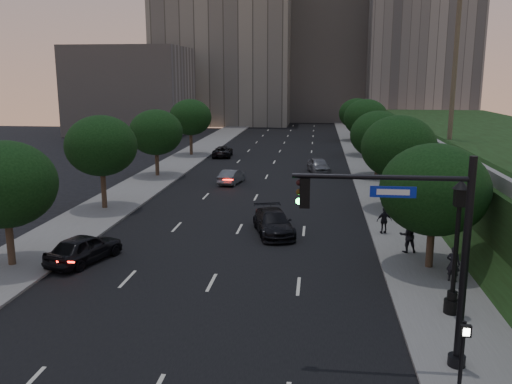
# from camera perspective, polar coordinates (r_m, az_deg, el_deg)

# --- Properties ---
(ground) EXTENTS (160.00, 160.00, 0.00)m
(ground) POSITION_cam_1_polar(r_m,az_deg,el_deg) (20.91, -7.43, -14.51)
(ground) COLOR black
(ground) RESTS_ON ground
(road_surface) EXTENTS (16.00, 140.00, 0.02)m
(road_surface) POSITION_cam_1_polar(r_m,az_deg,el_deg) (49.23, 0.90, 1.18)
(road_surface) COLOR black
(road_surface) RESTS_ON ground
(sidewalk_right) EXTENTS (4.50, 140.00, 0.15)m
(sidewalk_right) POSITION_cam_1_polar(r_m,az_deg,el_deg) (49.31, 12.85, 0.97)
(sidewalk_right) COLOR slate
(sidewalk_right) RESTS_ON ground
(sidewalk_left) EXTENTS (4.50, 140.00, 0.15)m
(sidewalk_left) POSITION_cam_1_polar(r_m,az_deg,el_deg) (51.22, -10.59, 1.48)
(sidewalk_left) COLOR slate
(sidewalk_left) RESTS_ON ground
(parapet_wall) EXTENTS (0.35, 90.00, 0.70)m
(parapet_wall) POSITION_cam_1_polar(r_m,az_deg,el_deg) (47.21, 17.29, 5.50)
(parapet_wall) COLOR slate
(parapet_wall) RESTS_ON embankment
(office_block_left) EXTENTS (26.00, 20.00, 32.00)m
(office_block_left) POSITION_cam_1_polar(r_m,az_deg,el_deg) (111.89, -3.25, 15.49)
(office_block_left) COLOR gray
(office_block_left) RESTS_ON ground
(office_block_mid) EXTENTS (22.00, 18.00, 26.00)m
(office_block_mid) POSITION_cam_1_polar(r_m,az_deg,el_deg) (120.17, 7.32, 13.75)
(office_block_mid) COLOR gray
(office_block_mid) RESTS_ON ground
(office_block_right) EXTENTS (20.00, 22.00, 36.00)m
(office_block_right) POSITION_cam_1_polar(r_m,az_deg,el_deg) (116.06, 16.71, 15.89)
(office_block_right) COLOR gray
(office_block_right) RESTS_ON ground
(office_block_filler) EXTENTS (18.00, 16.00, 14.00)m
(office_block_filler) POSITION_cam_1_polar(r_m,az_deg,el_deg) (93.33, -12.92, 10.36)
(office_block_filler) COLOR gray
(office_block_filler) RESTS_ON ground
(tree_right_a) EXTENTS (5.20, 5.20, 6.24)m
(tree_right_a) POSITION_cam_1_polar(r_m,az_deg,el_deg) (27.23, 18.24, 0.24)
(tree_right_a) COLOR #38281C
(tree_right_a) RESTS_ON ground
(tree_right_b) EXTENTS (5.20, 5.20, 6.74)m
(tree_right_b) POSITION_cam_1_polar(r_m,az_deg,el_deg) (38.82, 14.79, 4.57)
(tree_right_b) COLOR #38281C
(tree_right_b) RESTS_ON ground
(tree_right_c) EXTENTS (5.20, 5.20, 6.24)m
(tree_right_c) POSITION_cam_1_polar(r_m,az_deg,el_deg) (51.69, 12.75, 5.90)
(tree_right_c) COLOR #38281C
(tree_right_c) RESTS_ON ground
(tree_right_d) EXTENTS (5.20, 5.20, 6.74)m
(tree_right_d) POSITION_cam_1_polar(r_m,az_deg,el_deg) (65.53, 11.49, 7.64)
(tree_right_d) COLOR #38281C
(tree_right_d) RESTS_ON ground
(tree_right_e) EXTENTS (5.20, 5.20, 6.24)m
(tree_right_e) POSITION_cam_1_polar(r_m,az_deg,el_deg) (80.48, 10.58, 8.11)
(tree_right_e) COLOR #38281C
(tree_right_e) RESTS_ON ground
(tree_left_a) EXTENTS (5.00, 5.00, 6.34)m
(tree_left_a) POSITION_cam_1_polar(r_m,az_deg,el_deg) (28.85, -24.96, 0.73)
(tree_left_a) COLOR #38281C
(tree_left_a) RESTS_ON ground
(tree_left_b) EXTENTS (5.00, 5.00, 6.71)m
(tree_left_b) POSITION_cam_1_polar(r_m,az_deg,el_deg) (39.39, -15.99, 4.70)
(tree_left_b) COLOR #38281C
(tree_left_b) RESTS_ON ground
(tree_left_c) EXTENTS (5.00, 5.00, 6.34)m
(tree_left_c) POSITION_cam_1_polar(r_m,az_deg,el_deg) (51.60, -10.49, 6.20)
(tree_left_c) COLOR #38281C
(tree_left_c) RESTS_ON ground
(tree_left_d) EXTENTS (5.00, 5.00, 6.71)m
(tree_left_d) POSITION_cam_1_polar(r_m,az_deg,el_deg) (65.04, -6.92, 7.82)
(tree_left_d) COLOR #38281C
(tree_left_d) RESTS_ON ground
(traffic_signal_mast) EXTENTS (5.68, 0.56, 7.00)m
(traffic_signal_mast) POSITION_cam_1_polar(r_m,az_deg,el_deg) (17.91, 17.72, -6.91)
(traffic_signal_mast) COLOR black
(traffic_signal_mast) RESTS_ON ground
(street_lamp) EXTENTS (0.64, 0.64, 5.62)m
(street_lamp) POSITION_cam_1_polar(r_m,az_deg,el_deg) (22.43, 20.28, -6.04)
(street_lamp) COLOR black
(street_lamp) RESTS_ON ground
(pedestrian_signal) EXTENTS (0.30, 0.33, 2.50)m
(pedestrian_signal) POSITION_cam_1_polar(r_m,az_deg,el_deg) (17.25, 20.92, -15.50)
(pedestrian_signal) COLOR black
(pedestrian_signal) RESTS_ON ground
(sedan_near_left) EXTENTS (3.08, 4.75, 1.50)m
(sedan_near_left) POSITION_cam_1_polar(r_m,az_deg,el_deg) (29.07, -17.64, -5.65)
(sedan_near_left) COLOR black
(sedan_near_left) RESTS_ON ground
(sedan_mid_left) EXTENTS (2.04, 4.10, 1.29)m
(sedan_mid_left) POSITION_cam_1_polar(r_m,az_deg,el_deg) (47.90, -2.56, 1.64)
(sedan_mid_left) COLOR #53565B
(sedan_mid_left) RESTS_ON ground
(sedan_far_left) EXTENTS (2.42, 4.70, 1.27)m
(sedan_far_left) POSITION_cam_1_polar(r_m,az_deg,el_deg) (64.14, -3.53, 4.28)
(sedan_far_left) COLOR black
(sedan_far_left) RESTS_ON ground
(sedan_near_right) EXTENTS (3.21, 5.29, 1.43)m
(sedan_near_right) POSITION_cam_1_polar(r_m,az_deg,el_deg) (32.58, 1.85, -3.24)
(sedan_near_right) COLOR black
(sedan_near_right) RESTS_ON ground
(sedan_far_right) EXTENTS (2.64, 4.71, 1.51)m
(sedan_far_right) POSITION_cam_1_polar(r_m,az_deg,el_deg) (53.46, 6.61, 2.79)
(sedan_far_right) COLOR slate
(sedan_far_right) RESTS_ON ground
(pedestrian_a) EXTENTS (0.70, 0.58, 1.65)m
(pedestrian_a) POSITION_cam_1_polar(r_m,az_deg,el_deg) (26.39, 20.05, -7.12)
(pedestrian_a) COLOR black
(pedestrian_a) RESTS_ON sidewalk_right
(pedestrian_b) EXTENTS (1.00, 0.83, 1.89)m
(pedestrian_b) POSITION_cam_1_polar(r_m,az_deg,el_deg) (29.87, 15.71, -4.38)
(pedestrian_b) COLOR black
(pedestrian_b) RESTS_ON sidewalk_right
(pedestrian_c) EXTENTS (0.98, 0.58, 1.56)m
(pedestrian_c) POSITION_cam_1_polar(r_m,az_deg,el_deg) (33.09, 13.35, -2.94)
(pedestrian_c) COLOR black
(pedestrian_c) RESTS_ON sidewalk_right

